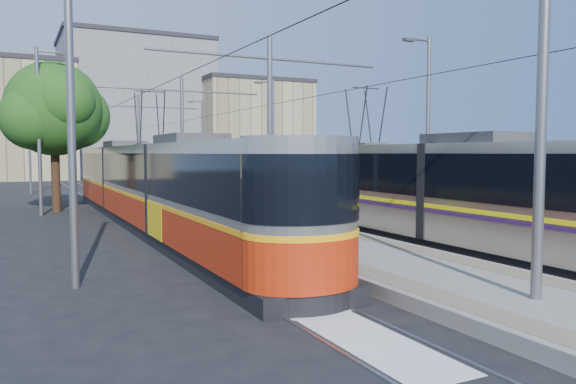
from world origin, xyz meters
TOP-DOWN VIEW (x-y plane):
  - ground at (0.00, 0.00)m, footprint 160.00×160.00m
  - platform at (0.00, 17.00)m, footprint 4.00×50.00m
  - tactile_strip_left at (-1.45, 17.00)m, footprint 0.70×50.00m
  - tactile_strip_right at (1.45, 17.00)m, footprint 0.70×50.00m
  - rails at (0.00, 17.00)m, footprint 8.71×70.00m
  - track_arrow at (-3.60, -3.00)m, footprint 1.20×5.00m
  - tram_left at (-3.60, 11.89)m, footprint 2.43×28.55m
  - tram_right at (3.60, 6.99)m, footprint 2.43×28.58m
  - catenary at (0.00, 14.15)m, footprint 9.20×70.00m
  - street_lamps at (-0.00, 21.00)m, footprint 15.18×38.22m
  - shelter at (0.90, 13.73)m, footprint 0.86×1.09m
  - tree at (-6.40, 19.85)m, footprint 5.24×4.85m
  - building_centre at (6.00, 64.00)m, footprint 18.36×14.28m
  - building_right at (20.00, 58.00)m, footprint 14.28×10.20m

SIDE VIEW (x-z plane):
  - ground at x=0.00m, z-range 0.00..0.00m
  - track_arrow at x=-3.60m, z-range 0.00..0.01m
  - rails at x=0.00m, z-range 0.00..0.03m
  - platform at x=0.00m, z-range 0.00..0.30m
  - tactile_strip_left at x=-1.45m, z-range 0.30..0.31m
  - tactile_strip_right at x=1.45m, z-range 0.30..0.31m
  - shelter at x=0.90m, z-range 0.35..2.46m
  - tram_left at x=-3.60m, z-range -1.04..4.46m
  - tram_right at x=3.60m, z-range -0.89..4.61m
  - street_lamps at x=0.00m, z-range 0.18..8.18m
  - catenary at x=0.00m, z-range 1.02..8.02m
  - tree at x=-6.40m, z-range 1.34..8.96m
  - building_right at x=20.00m, z-range 0.01..12.56m
  - building_centre at x=6.00m, z-range 0.01..17.67m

